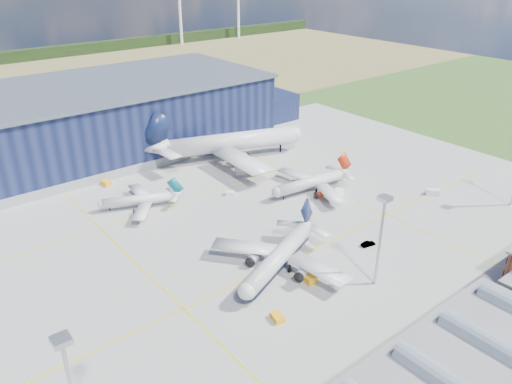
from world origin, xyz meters
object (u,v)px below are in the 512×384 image
object	(u,v)px
gse_tug_c	(106,183)
car_b	(368,244)
light_mast_west	(69,378)
gse_cart_b	(229,193)
gse_tug_b	(277,317)
airliner_navy	(278,250)
gse_tug_a	(308,278)
airliner_regional	(137,195)
airliner_red	(310,177)
gse_van_a	(336,195)
gse_van_b	(433,192)
airliner_widebody	(232,133)
light_mast_center	(382,227)
hangar	(115,118)

from	to	relation	value
gse_tug_c	car_b	xyz separation A→B (m)	(38.45, -80.10, -0.11)
light_mast_west	gse_cart_b	distance (m)	94.30
gse_tug_b	gse_tug_c	bearing A→B (deg)	103.72
airliner_navy	gse_cart_b	xyz separation A→B (m)	(15.90, 41.94, -5.60)
gse_tug_c	gse_cart_b	bearing A→B (deg)	-59.13
gse_tug_a	airliner_regional	bearing A→B (deg)	110.79
airliner_navy	airliner_red	size ratio (longest dim) A/B	1.17
airliner_regional	gse_tug_a	size ratio (longest dim) A/B	6.58
gse_van_a	light_mast_west	bearing A→B (deg)	94.59
airliner_navy	gse_tug_a	world-z (taller)	airliner_navy
gse_tug_c	airliner_navy	bearing A→B (deg)	-90.92
airliner_regional	gse_tug_c	bearing A→B (deg)	-64.70
gse_tug_b	gse_van_b	world-z (taller)	gse_van_b
airliner_widebody	gse_tug_b	world-z (taller)	airliner_widebody
airliner_red	gse_van_a	world-z (taller)	airliner_red
light_mast_west	gse_tug_a	bearing A→B (deg)	10.19
airliner_red	gse_tug_b	distance (m)	64.04
airliner_navy	gse_tug_b	bearing A→B (deg)	26.64
light_mast_center	airliner_widebody	xyz separation A→B (m)	(20.84, 85.00, -5.22)
airliner_navy	gse_van_a	world-z (taller)	airliner_navy
airliner_navy	airliner_widebody	xyz separation A→B (m)	(35.46, 67.00, 3.98)
airliner_widebody	gse_tug_c	bearing A→B (deg)	-169.50
light_mast_center	gse_tug_b	size ratio (longest dim) A/B	7.16
gse_tug_b	gse_van_a	world-z (taller)	gse_van_a
gse_tug_a	gse_tug_b	distance (m)	16.00
light_mast_center	gse_cart_b	xyz separation A→B (m)	(1.28, 59.94, -14.79)
light_mast_center	airliner_navy	world-z (taller)	light_mast_center
light_mast_west	gse_van_b	distance (m)	124.82
gse_tug_a	gse_tug_c	bearing A→B (deg)	107.71
light_mast_center	gse_cart_b	distance (m)	61.75
light_mast_center	gse_tug_c	xyz separation A→B (m)	(-26.50, 92.00, -14.65)
light_mast_west	gse_tug_c	bearing A→B (deg)	64.70
hangar	gse_tug_c	bearing A→B (deg)	-120.49
hangar	car_b	xyz separation A→B (m)	(19.13, -112.91, -10.95)
airliner_navy	gse_tug_a	bearing A→B (deg)	90.66
light_mast_west	airliner_red	xyz separation A→B (m)	(92.81, 45.41, -10.11)
hangar	gse_van_a	world-z (taller)	hangar
gse_van_b	gse_cart_b	size ratio (longest dim) A/B	1.44
gse_cart_b	gse_tug_a	bearing A→B (deg)	-157.86
light_mast_west	light_mast_center	distance (m)	70.00
light_mast_west	car_b	xyz separation A→B (m)	(81.95, 11.90, -14.76)
gse_cart_b	hangar	bearing A→B (deg)	44.01
airliner_red	car_b	size ratio (longest dim) A/B	8.05
airliner_widebody	gse_tug_a	xyz separation A→B (m)	(-32.28, -74.48, -9.37)
gse_tug_b	gse_van_b	size ratio (longest dim) A/B	0.76
light_mast_center	hangar	bearing A→B (deg)	93.30
gse_tug_a	car_b	world-z (taller)	gse_tug_a
hangar	airliner_widebody	xyz separation A→B (m)	(28.03, -39.80, -1.40)
gse_van_a	hangar	bearing A→B (deg)	4.55
hangar	airliner_red	size ratio (longest dim) A/B	4.44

